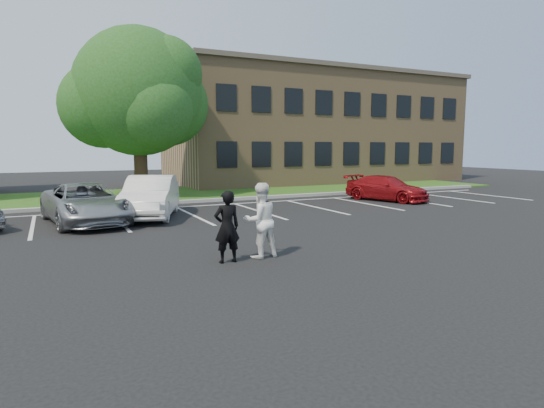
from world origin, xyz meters
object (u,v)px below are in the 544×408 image
object	(u,v)px
car_silver_minivan	(86,203)
office_building	(314,128)
car_white_sedan	(151,197)
car_red_compact	(387,188)
man_white_shirt	(260,220)
tree	(140,95)
man_black_suit	(227,227)

from	to	relation	value
car_silver_minivan	office_building	bearing A→B (deg)	29.77
car_white_sedan	car_red_compact	distance (m)	11.71
office_building	car_silver_minivan	bearing A→B (deg)	-141.81
man_white_shirt	office_building	bearing A→B (deg)	-128.31
tree	car_silver_minivan	distance (m)	9.65
tree	car_white_sedan	bearing A→B (deg)	-98.11
man_white_shirt	car_red_compact	xyz separation A→B (m)	(10.61, 7.94, -0.29)
car_red_compact	man_white_shirt	bearing A→B (deg)	-162.53
office_building	car_white_sedan	size ratio (longest dim) A/B	4.66
tree	car_red_compact	world-z (taller)	tree
man_white_shirt	car_silver_minivan	world-z (taller)	man_white_shirt
man_white_shirt	car_silver_minivan	size ratio (longest dim) A/B	0.36
man_black_suit	man_white_shirt	world-z (taller)	man_white_shirt
office_building	car_white_sedan	bearing A→B (deg)	-138.73
office_building	man_black_suit	xyz separation A→B (m)	(-15.37, -21.42, -3.32)
tree	man_white_shirt	xyz separation A→B (m)	(0.04, -14.98, -4.44)
office_building	tree	xyz separation A→B (m)	(-14.52, -6.34, 1.19)
man_black_suit	man_white_shirt	xyz separation A→B (m)	(0.89, 0.10, 0.07)
office_building	man_white_shirt	size ratio (longest dim) A/B	12.28
car_silver_minivan	car_white_sedan	world-z (taller)	car_white_sedan
tree	car_silver_minivan	size ratio (longest dim) A/B	1.74
man_white_shirt	tree	bearing A→B (deg)	-93.95
man_black_suit	man_white_shirt	size ratio (longest dim) A/B	0.92
tree	man_black_suit	xyz separation A→B (m)	(-0.85, -15.08, -4.51)
tree	car_red_compact	distance (m)	13.62
office_building	car_silver_minivan	world-z (taller)	office_building
man_white_shirt	car_red_compact	bearing A→B (deg)	-147.31
office_building	car_silver_minivan	xyz separation A→B (m)	(-17.91, -14.09, -3.46)
man_black_suit	man_white_shirt	bearing A→B (deg)	-173.23
office_building	car_red_compact	bearing A→B (deg)	-106.11
man_white_shirt	car_red_compact	world-z (taller)	man_white_shirt
office_building	car_silver_minivan	distance (m)	23.04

